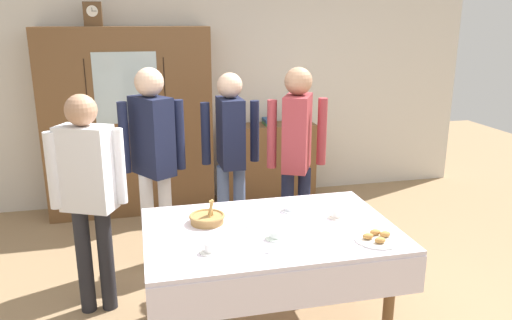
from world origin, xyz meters
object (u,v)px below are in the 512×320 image
bookshelf_low (268,161)px  spoon_back_edge (263,253)px  tea_cup_mid_left (337,214)px  tea_cup_far_left (276,235)px  person_behind_table_left (153,150)px  pastry_plate (377,238)px  spoon_center (207,239)px  dining_table (271,244)px  person_behind_table_right (88,185)px  person_by_cabinet (231,145)px  bread_basket (207,218)px  mantel_clock (93,14)px  spoon_front_edge (244,227)px  tea_cup_far_right (290,207)px  tea_cup_front_edge (210,248)px  person_near_right_end (297,146)px  wall_cabinet (129,122)px  book_stack (269,122)px

bookshelf_low → spoon_back_edge: bookshelf_low is taller
bookshelf_low → tea_cup_mid_left: size_ratio=8.38×
tea_cup_far_left → person_behind_table_left: person_behind_table_left is taller
pastry_plate → person_behind_table_left: size_ratio=0.16×
pastry_plate → spoon_center: size_ratio=2.35×
dining_table → person_behind_table_right: 1.34m
tea_cup_mid_left → person_by_cabinet: 1.38m
dining_table → bookshelf_low: 2.73m
bread_basket → person_behind_table_left: size_ratio=0.14×
tea_cup_far_left → person_behind_table_right: person_behind_table_right is taller
mantel_clock → tea_cup_mid_left: (1.67, -2.49, -1.33)m
tea_cup_mid_left → spoon_front_edge: bearing=-178.5°
dining_table → bread_basket: 0.46m
tea_cup_far_right → pastry_plate: 0.71m
tea_cup_front_edge → person_near_right_end: 1.57m
tea_cup_far_left → spoon_back_edge: bearing=-124.1°
tea_cup_far_right → person_behind_table_right: 1.42m
wall_cabinet → book_stack: size_ratio=9.27×
wall_cabinet → pastry_plate: size_ratio=7.18×
spoon_back_edge → dining_table: bearing=67.0°
mantel_clock → person_by_cabinet: bearing=-46.4°
pastry_plate → wall_cabinet: bearing=117.3°
person_behind_table_left → spoon_center: bearing=-77.1°
tea_cup_far_right → spoon_front_edge: bearing=-150.8°
bookshelf_low → tea_cup_front_edge: size_ratio=8.38×
tea_cup_front_edge → pastry_plate: 1.03m
dining_table → person_near_right_end: 1.19m
dining_table → book_stack: 2.74m
tea_cup_far_right → bread_basket: size_ratio=0.54×
pastry_plate → spoon_front_edge: 0.85m
bread_basket → person_by_cabinet: person_by_cabinet is taller
mantel_clock → tea_cup_far_left: size_ratio=1.85×
bread_basket → pastry_plate: bearing=-27.5°
mantel_clock → spoon_front_edge: bearing=-68.0°
bookshelf_low → spoon_back_edge: size_ratio=9.16×
spoon_center → person_behind_table_right: person_behind_table_right is taller
person_behind_table_right → tea_cup_mid_left: bearing=-16.6°
tea_cup_far_right → spoon_back_edge: tea_cup_far_right is taller
pastry_plate → person_near_right_end: bearing=94.4°
tea_cup_far_right → person_near_right_end: 0.82m
mantel_clock → bookshelf_low: (1.85, 0.05, -1.68)m
dining_table → book_stack: book_stack is taller
person_behind_table_right → person_by_cabinet: bearing=33.9°
tea_cup_mid_left → spoon_back_edge: bearing=-146.6°
tea_cup_mid_left → bread_basket: size_ratio=0.54×
bookshelf_low → spoon_center: 2.92m
spoon_center → person_near_right_end: bearing=49.3°
mantel_clock → tea_cup_far_right: 3.00m
bookshelf_low → wall_cabinet: bearing=-178.2°
pastry_plate → person_behind_table_right: person_behind_table_right is taller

